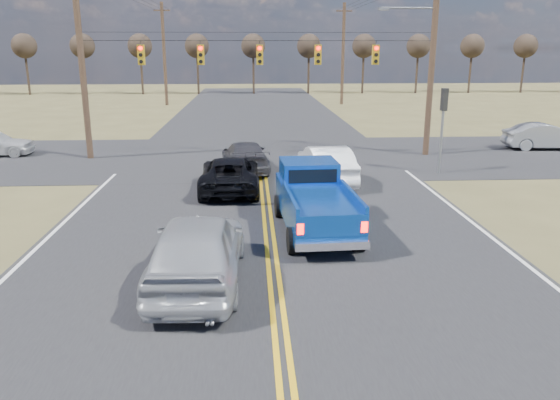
{
  "coord_description": "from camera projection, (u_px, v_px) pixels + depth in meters",
  "views": [
    {
      "loc": [
        -0.56,
        -10.88,
        5.63
      ],
      "look_at": [
        0.26,
        3.89,
        1.5
      ],
      "focal_mm": 35.0,
      "sensor_mm": 36.0,
      "label": 1
    }
  ],
  "objects": [
    {
      "name": "road_main",
      "position": [
        265.0,
        195.0,
        21.62
      ],
      "size": [
        14.0,
        120.0,
        0.02
      ],
      "primitive_type": "cube",
      "color": "#28282B",
      "rests_on": "ground"
    },
    {
      "name": "silver_suv",
      "position": [
        198.0,
        249.0,
        13.29
      ],
      "size": [
        2.3,
        5.38,
        1.81
      ],
      "primitive_type": "imported",
      "rotation": [
        0.0,
        0.0,
        3.11
      ],
      "color": "#B3B6BB",
      "rests_on": "ground"
    },
    {
      "name": "utility_poles",
      "position": [
        260.0,
        57.0,
        26.95
      ],
      "size": [
        19.6,
        58.32,
        10.0
      ],
      "color": "#473323",
      "rests_on": "ground"
    },
    {
      "name": "cross_car_east_near",
      "position": [
        545.0,
        136.0,
        31.24
      ],
      "size": [
        1.84,
        4.6,
        1.49
      ],
      "primitive_type": "imported",
      "rotation": [
        0.0,
        0.0,
        1.51
      ],
      "color": "gray",
      "rests_on": "ground"
    },
    {
      "name": "road_cross",
      "position": [
        261.0,
        157.0,
        29.32
      ],
      "size": [
        120.0,
        12.0,
        0.02
      ],
      "primitive_type": "cube",
      "color": "#28282B",
      "rests_on": "ground"
    },
    {
      "name": "ground",
      "position": [
        278.0,
        313.0,
        12.01
      ],
      "size": [
        160.0,
        160.0,
        0.0
      ],
      "primitive_type": "plane",
      "color": "brown",
      "rests_on": "ground"
    },
    {
      "name": "pickup_truck",
      "position": [
        315.0,
        201.0,
        17.18
      ],
      "size": [
        2.4,
        5.52,
        2.04
      ],
      "rotation": [
        0.0,
        0.0,
        0.05
      ],
      "color": "black",
      "rests_on": "ground"
    },
    {
      "name": "treeline",
      "position": [
        257.0,
        47.0,
        36.41
      ],
      "size": [
        87.0,
        117.8,
        7.4
      ],
      "color": "#33261C",
      "rests_on": "ground"
    },
    {
      "name": "dgrey_car_queue",
      "position": [
        245.0,
        157.0,
        25.7
      ],
      "size": [
        2.48,
        5.0,
        1.4
      ],
      "primitive_type": "imported",
      "rotation": [
        0.0,
        0.0,
        3.25
      ],
      "color": "#3A393F",
      "rests_on": "ground"
    },
    {
      "name": "signal_gantry",
      "position": [
        270.0,
        60.0,
        27.78
      ],
      "size": [
        19.6,
        4.83,
        10.0
      ],
      "color": "#473323",
      "rests_on": "ground"
    },
    {
      "name": "white_car_queue",
      "position": [
        326.0,
        164.0,
        23.52
      ],
      "size": [
        2.12,
        5.01,
        1.61
      ],
      "primitive_type": "imported",
      "rotation": [
        0.0,
        0.0,
        3.23
      ],
      "color": "white",
      "rests_on": "ground"
    },
    {
      "name": "black_suv",
      "position": [
        230.0,
        174.0,
        22.13
      ],
      "size": [
        2.36,
        5.04,
        1.39
      ],
      "primitive_type": "imported",
      "rotation": [
        0.0,
        0.0,
        3.15
      ],
      "color": "black",
      "rests_on": "ground"
    }
  ]
}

